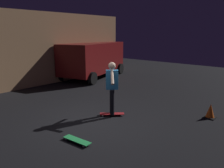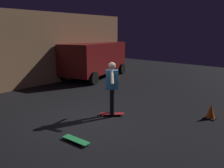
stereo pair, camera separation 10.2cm
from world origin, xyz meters
TOP-DOWN VIEW (x-y plane):
  - ground_plane at (0.00, 0.00)m, footprint 28.00×28.00m
  - low_building at (1.41, 7.51)m, footprint 11.91×4.43m
  - parked_van at (4.86, 4.91)m, footprint 4.94×3.22m
  - skateboard_ridden at (0.77, -0.19)m, footprint 0.68×0.70m
  - skateboard_spare at (-1.16, -0.74)m, footprint 0.28×0.80m
  - skater at (0.77, -0.19)m, footprint 0.77×0.74m
  - traffic_cone at (2.66, -2.63)m, footprint 0.34×0.34m

SIDE VIEW (x-z plane):
  - ground_plane at x=0.00m, z-range 0.00..0.00m
  - skateboard_ridden at x=0.77m, z-range 0.02..0.09m
  - skateboard_spare at x=-1.16m, z-range 0.02..0.09m
  - traffic_cone at x=2.66m, z-range -0.02..0.44m
  - skater at x=0.77m, z-range 0.20..1.87m
  - parked_van at x=4.86m, z-range 0.15..2.18m
  - low_building at x=1.41m, z-range 0.00..3.64m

